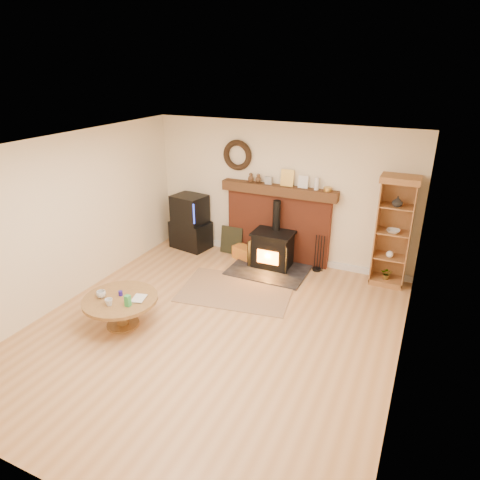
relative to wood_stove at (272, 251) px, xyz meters
The scene contains 11 objects.
ground 2.30m from the wood_stove, 91.28° to the right, with size 5.50×5.50×0.00m, color #B8804C.
room_shell 2.58m from the wood_stove, 91.81° to the right, with size 5.02×5.52×2.61m.
chimney_breast 0.62m from the wood_stove, 97.11° to the left, with size 2.20×0.22×1.78m.
wood_stove is the anchor object (origin of this frame).
area_rug 1.15m from the wood_stove, 101.49° to the right, with size 1.82×1.25×0.01m, color brown.
tv_unit 1.88m from the wood_stove, behind, with size 0.84×0.65×1.11m.
curio_cabinet 2.14m from the wood_stove, ahead, with size 0.61×0.44×1.90m.
firelog_box 0.68m from the wood_stove, 168.35° to the left, with size 0.41×0.25×0.25m, color yellow.
leaning_painting 1.01m from the wood_stove, 163.91° to the left, with size 0.46×0.03×0.55m, color black.
fire_tools 0.86m from the wood_stove, 15.80° to the left, with size 0.19×0.16×0.70m.
coffee_table 2.99m from the wood_stove, 115.67° to the right, with size 1.06×1.06×0.61m.
Camera 1 is at (2.53, -4.51, 3.55)m, focal length 32.00 mm.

